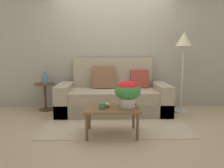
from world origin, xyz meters
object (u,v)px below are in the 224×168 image
side_table (45,92)px  floor_lamp (184,48)px  coffee_table (112,111)px  snack_bowl (106,104)px  coffee_mug (102,106)px  couch (113,96)px  table_vase (45,78)px  potted_plant (128,91)px

side_table → floor_lamp: (2.83, -0.17, 0.91)m
coffee_table → snack_bowl: bearing=159.3°
floor_lamp → coffee_mug: (-1.60, -1.28, -0.85)m
side_table → coffee_mug: bearing=-49.6°
couch → table_vase: bearing=173.6°
coffee_mug → snack_bowl: coffee_mug is taller
floor_lamp → table_vase: bearing=176.6°
floor_lamp → coffee_mug: bearing=-141.4°
couch → coffee_table: couch is taller
potted_plant → coffee_mug: bearing=-167.9°
floor_lamp → potted_plant: size_ratio=4.16×
coffee_mug → table_vase: 1.90m
floor_lamp → coffee_table: bearing=-140.7°
coffee_table → potted_plant: 0.37m
floor_lamp → table_vase: size_ratio=6.43×
couch → table_vase: couch is taller
snack_bowl → table_vase: 1.86m
couch → side_table: size_ratio=3.80×
coffee_mug → table_vase: bearing=130.0°
coffee_table → floor_lamp: 2.11m
table_vase → coffee_table: bearing=-45.3°
coffee_table → coffee_mug: 0.19m
potted_plant → coffee_table: bearing=-179.9°
coffee_mug → coffee_table: bearing=29.5°
potted_plant → table_vase: 2.10m
coffee_mug → potted_plant: bearing=12.1°
side_table → potted_plant: potted_plant is taller
side_table → floor_lamp: 2.98m
floor_lamp → table_vase: 2.90m
coffee_table → coffee_mug: (-0.14, -0.08, 0.09)m
coffee_mug → table_vase: (-1.22, 1.45, 0.22)m
snack_bowl → table_vase: (-1.27, 1.34, 0.23)m
side_table → coffee_table: bearing=-44.9°
couch → side_table: bearing=173.8°
side_table → snack_bowl: 1.85m
potted_plant → coffee_mug: (-0.37, -0.08, -0.20)m
side_table → couch: bearing=-6.2°
couch → coffee_mug: size_ratio=16.16×
side_table → potted_plant: (1.60, -1.37, 0.26)m
coffee_mug → snack_bowl: bearing=63.8°
side_table → coffee_mug: side_table is taller
couch → coffee_table: 1.21m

